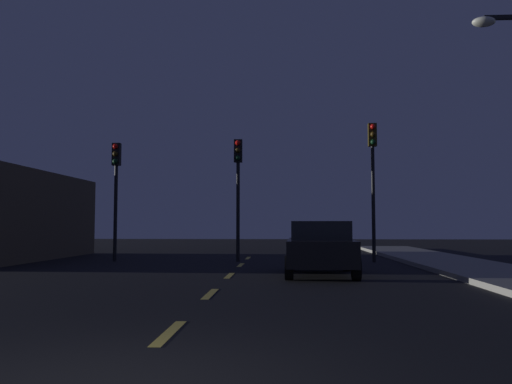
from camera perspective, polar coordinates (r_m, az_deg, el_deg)
name	(u,v)px	position (r m, az deg, el deg)	size (l,w,h in m)	color
ground_plane	(214,290)	(11.35, -4.73, -10.95)	(80.00, 80.00, 0.00)	black
lane_stripe_second	(169,333)	(7.07, -9.73, -15.31)	(0.16, 1.60, 0.01)	#EACC4C
lane_stripe_third	(210,294)	(10.76, -5.17, -11.32)	(0.16, 1.60, 0.01)	#EACC4C
lane_stripe_fourth	(229,276)	(14.51, -3.00, -9.35)	(0.16, 1.60, 0.01)	#EACC4C
lane_stripe_fifth	(241,265)	(18.28, -1.73, -8.19)	(0.16, 1.60, 0.01)	#EACC4C
lane_stripe_sixth	(248,258)	(22.06, -0.90, -7.42)	(0.16, 1.60, 0.01)	#EACC4C
traffic_signal_left	(116,178)	(20.95, -15.46, 1.55)	(0.32, 0.38, 4.70)	black
traffic_signal_center	(238,176)	(19.96, -2.03, 1.86)	(0.32, 0.38, 4.80)	black
traffic_signal_right	(373,165)	(20.23, 12.99, 2.95)	(0.32, 0.38, 5.39)	black
car_stopped_ahead	(320,248)	(14.69, 7.24, -6.22)	(2.06, 3.99, 1.53)	black
storefront_left	(0,216)	(23.39, -26.78, -2.42)	(4.23, 9.84, 3.60)	brown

